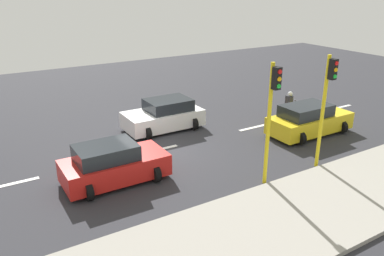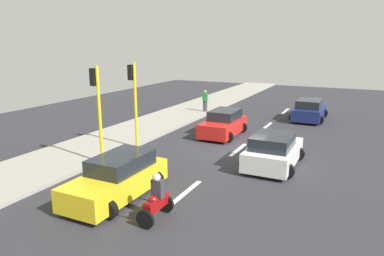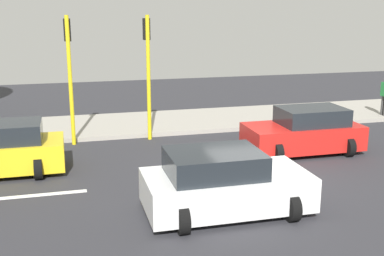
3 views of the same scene
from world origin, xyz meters
TOP-DOWN VIEW (x-y plane):
  - ground_plane at (0.00, 0.00)m, footprint 40.00×60.00m
  - sidewalk at (7.00, 0.00)m, footprint 4.00×60.00m
  - lane_stripe_north at (0.00, -6.00)m, footprint 0.20×2.40m
  - lane_stripe_mid at (0.00, 0.00)m, footprint 0.20×2.40m
  - lane_stripe_south at (0.00, 6.00)m, footprint 0.20×2.40m
  - lane_stripe_far_south at (0.00, 12.00)m, footprint 0.20×2.40m
  - car_red at (1.77, -2.45)m, footprint 2.21×3.82m
  - car_yellow_cab at (2.04, 7.39)m, footprint 2.17×4.28m
  - car_white at (-2.22, 1.72)m, footprint 2.36×3.87m
  - motorcycle at (-0.10, 8.26)m, footprint 0.60×1.30m
  - traffic_light_corner at (4.85, 5.01)m, footprint 0.49×0.24m
  - traffic_light_midblock at (4.85, 2.27)m, footprint 0.49×0.24m

SIDE VIEW (x-z plane):
  - ground_plane at x=0.00m, z-range -0.10..0.00m
  - lane_stripe_north at x=0.00m, z-range 0.00..0.01m
  - lane_stripe_mid at x=0.00m, z-range 0.00..0.01m
  - lane_stripe_south at x=0.00m, z-range 0.00..0.01m
  - lane_stripe_far_south at x=0.00m, z-range 0.00..0.01m
  - sidewalk at x=7.00m, z-range 0.00..0.15m
  - motorcycle at x=-0.10m, z-range -0.12..1.41m
  - car_red at x=1.77m, z-range -0.05..1.47m
  - car_yellow_cab at x=2.04m, z-range -0.05..1.47m
  - car_white at x=-2.22m, z-range -0.05..1.47m
  - traffic_light_corner at x=4.85m, z-range 0.68..5.18m
  - traffic_light_midblock at x=4.85m, z-range 0.68..5.18m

